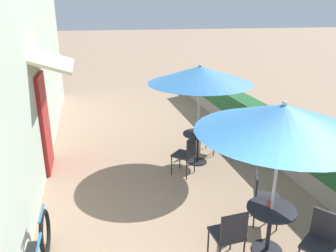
# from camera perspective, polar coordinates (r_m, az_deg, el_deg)

# --- Properties ---
(cafe_facade_wall) EXTENTS (0.98, 12.00, 4.20)m
(cafe_facade_wall) POSITION_cam_1_polar(r_m,az_deg,el_deg) (7.68, -22.34, 8.86)
(cafe_facade_wall) COLOR #B2C1AD
(cafe_facade_wall) RESTS_ON ground_plane
(planter_hedge) EXTENTS (0.60, 11.00, 1.01)m
(planter_hedge) POSITION_cam_1_polar(r_m,az_deg,el_deg) (9.04, 14.37, 0.96)
(planter_hedge) COLOR gray
(planter_hedge) RESTS_ON ground_plane
(patio_table_near) EXTENTS (0.68, 0.68, 0.71)m
(patio_table_near) POSITION_cam_1_polar(r_m,az_deg,el_deg) (5.04, 17.33, -15.71)
(patio_table_near) COLOR black
(patio_table_near) RESTS_ON ground_plane
(patio_umbrella_near) EXTENTS (2.24, 2.24, 2.26)m
(patio_umbrella_near) POSITION_cam_1_polar(r_m,az_deg,el_deg) (4.36, 19.35, 1.27)
(patio_umbrella_near) COLOR #B7B7BC
(patio_umbrella_near) RESTS_ON ground_plane
(cafe_chair_near_left) EXTENTS (0.43, 0.43, 0.87)m
(cafe_chair_near_left) POSITION_cam_1_polar(r_m,az_deg,el_deg) (4.66, 10.65, -17.83)
(cafe_chair_near_left) COLOR #232328
(cafe_chair_near_left) RESTS_ON ground_plane
(cafe_chair_near_right) EXTENTS (0.56, 0.56, 0.87)m
(cafe_chair_near_right) POSITION_cam_1_polar(r_m,az_deg,el_deg) (4.91, 25.26, -17.36)
(cafe_chair_near_right) COLOR #232328
(cafe_chair_near_right) RESTS_ON ground_plane
(cafe_chair_near_back) EXTENTS (0.54, 0.54, 0.87)m
(cafe_chair_near_back) POSITION_cam_1_polar(r_m,az_deg,el_deg) (5.59, 16.06, -11.41)
(cafe_chair_near_back) COLOR #232328
(cafe_chair_near_back) RESTS_ON ground_plane
(coffee_cup_near) EXTENTS (0.07, 0.07, 0.09)m
(coffee_cup_near) POSITION_cam_1_polar(r_m,az_deg,el_deg) (4.93, 17.19, -12.73)
(coffee_cup_near) COLOR #B73D3D
(coffee_cup_near) RESTS_ON patio_table_near
(patio_table_mid) EXTENTS (0.68, 0.68, 0.71)m
(patio_table_mid) POSITION_cam_1_polar(r_m,az_deg,el_deg) (7.46, 5.21, -2.91)
(patio_table_mid) COLOR black
(patio_table_mid) RESTS_ON ground_plane
(patio_umbrella_mid) EXTENTS (2.24, 2.24, 2.26)m
(patio_umbrella_mid) POSITION_cam_1_polar(r_m,az_deg,el_deg) (7.02, 5.60, 8.87)
(patio_umbrella_mid) COLOR #B7B7BC
(patio_umbrella_mid) RESTS_ON ground_plane
(cafe_chair_mid_left) EXTENTS (0.57, 0.57, 0.87)m
(cafe_chair_mid_left) POSITION_cam_1_polar(r_m,az_deg,el_deg) (6.85, 3.26, -4.64)
(cafe_chair_mid_left) COLOR #232328
(cafe_chair_mid_left) RESTS_ON ground_plane
(cafe_chair_mid_right) EXTENTS (0.57, 0.57, 0.87)m
(cafe_chair_mid_right) POSITION_cam_1_polar(r_m,az_deg,el_deg) (8.05, 6.88, -0.99)
(cafe_chair_mid_right) COLOR #232328
(cafe_chair_mid_right) RESTS_ON ground_plane
(coffee_cup_mid) EXTENTS (0.07, 0.07, 0.09)m
(coffee_cup_mid) POSITION_cam_1_polar(r_m,az_deg,el_deg) (7.31, 4.72, -1.07)
(coffee_cup_mid) COLOR teal
(coffee_cup_mid) RESTS_ON patio_table_mid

